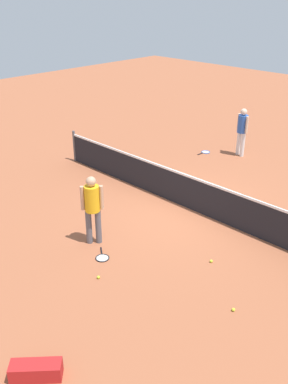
# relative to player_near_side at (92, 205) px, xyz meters

# --- Properties ---
(ground_plane) EXTENTS (40.00, 40.00, 0.00)m
(ground_plane) POSITION_rel_player_near_side_xyz_m (0.44, 2.91, -1.01)
(ground_plane) COLOR #9E5638
(court_net) EXTENTS (10.09, 0.09, 1.07)m
(court_net) POSITION_rel_player_near_side_xyz_m (0.44, 2.91, -0.51)
(court_net) COLOR #4C4C51
(court_net) RESTS_ON ground_plane
(player_near_side) EXTENTS (0.48, 0.48, 1.70)m
(player_near_side) POSITION_rel_player_near_side_xyz_m (0.00, 0.00, 0.00)
(player_near_side) COLOR #595960
(player_near_side) RESTS_ON ground_plane
(player_far_side) EXTENTS (0.52, 0.43, 1.70)m
(player_far_side) POSITION_rel_player_near_side_xyz_m (-0.77, 7.37, 0.00)
(player_far_side) COLOR white
(player_far_side) RESTS_ON ground_plane
(tennis_racket_near_player) EXTENTS (0.57, 0.48, 0.03)m
(tennis_racket_near_player) POSITION_rel_player_near_side_xyz_m (0.63, -0.29, -1.00)
(tennis_racket_near_player) COLOR black
(tennis_racket_near_player) RESTS_ON ground_plane
(tennis_racket_far_player) EXTENTS (0.34, 0.59, 0.03)m
(tennis_racket_far_player) POSITION_rel_player_near_side_xyz_m (-1.81, 6.71, -1.00)
(tennis_racket_far_player) COLOR blue
(tennis_racket_far_player) RESTS_ON ground_plane
(tennis_ball_near_player) EXTENTS (0.07, 0.07, 0.07)m
(tennis_ball_near_player) POSITION_rel_player_near_side_xyz_m (3.71, 0.30, -0.98)
(tennis_ball_near_player) COLOR #C6E033
(tennis_ball_near_player) RESTS_ON ground_plane
(tennis_ball_by_net) EXTENTS (0.07, 0.07, 0.07)m
(tennis_ball_by_net) POSITION_rel_player_near_side_xyz_m (1.14, -0.84, -0.98)
(tennis_ball_by_net) COLOR #C6E033
(tennis_ball_by_net) RESTS_ON ground_plane
(tennis_ball_midcourt) EXTENTS (0.07, 0.07, 0.07)m
(tennis_ball_midcourt) POSITION_rel_player_near_side_xyz_m (2.47, 1.28, -0.98)
(tennis_ball_midcourt) COLOR #C6E033
(tennis_ball_midcourt) RESTS_ON ground_plane
(tennis_ball_baseline) EXTENTS (0.07, 0.07, 0.07)m
(tennis_ball_baseline) POSITION_rel_player_near_side_xyz_m (-1.94, 1.64, -0.98)
(tennis_ball_baseline) COLOR #C6E033
(tennis_ball_baseline) RESTS_ON ground_plane
(equipment_bag) EXTENTS (0.75, 0.78, 0.28)m
(equipment_bag) POSITION_rel_player_near_side_xyz_m (2.40, -3.09, -0.87)
(equipment_bag) COLOR #B21E1E
(equipment_bag) RESTS_ON ground_plane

